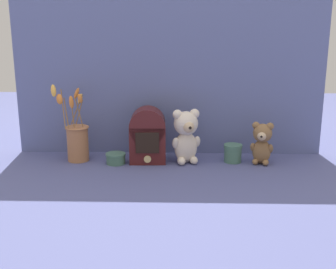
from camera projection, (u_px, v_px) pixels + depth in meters
ground_plane at (168, 164)px, 1.78m from camera, size 4.00×4.00×0.00m
backdrop_wall at (169, 69)px, 1.85m from camera, size 1.37×0.02×0.76m
teddy_bear_large at (186, 135)px, 1.76m from camera, size 0.13×0.12×0.23m
teddy_bear_medium at (262, 142)px, 1.76m from camera, size 0.10×0.09×0.18m
flower_vase at (77, 139)px, 1.80m from camera, size 0.15×0.14×0.34m
vintage_radio at (148, 135)px, 1.78m from camera, size 0.16×0.13×0.23m
decorative_tin_tall at (233, 153)px, 1.79m from camera, size 0.08×0.08×0.08m
decorative_tin_short at (116, 158)px, 1.77m from camera, size 0.08×0.08×0.05m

